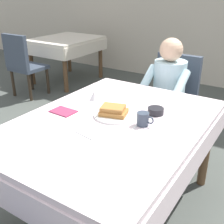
{
  "coord_description": "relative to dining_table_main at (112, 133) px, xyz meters",
  "views": [
    {
      "loc": [
        0.9,
        -1.39,
        1.54
      ],
      "look_at": [
        -0.01,
        0.02,
        0.79
      ],
      "focal_mm": 45.52,
      "sensor_mm": 36.0,
      "label": 1
    }
  ],
  "objects": [
    {
      "name": "dining_table_main",
      "position": [
        0.0,
        0.0,
        0.0
      ],
      "size": [
        1.12,
        1.52,
        0.74
      ],
      "color": "silver",
      "rests_on": "ground"
    },
    {
      "name": "diner_person",
      "position": [
        -0.03,
        1.01,
        0.02
      ],
      "size": [
        0.4,
        0.43,
        1.12
      ],
      "rotation": [
        0.0,
        0.0,
        3.14
      ],
      "color": "silver",
      "rests_on": "ground"
    },
    {
      "name": "breakfast_stack",
      "position": [
        -0.02,
        0.06,
        0.13
      ],
      "size": [
        0.2,
        0.17,
        0.06
      ],
      "color": "#A36B33",
      "rests_on": "plate_breakfast"
    },
    {
      "name": "chair_diner",
      "position": [
        -0.03,
        1.17,
        -0.12
      ],
      "size": [
        0.44,
        0.45,
        0.93
      ],
      "rotation": [
        0.0,
        0.0,
        3.14
      ],
      "color": "#384251",
      "rests_on": "ground"
    },
    {
      "name": "background_chair_empty",
      "position": [
        -2.37,
        1.29,
        -0.12
      ],
      "size": [
        0.44,
        0.45,
        0.93
      ],
      "color": "#384251",
      "rests_on": "ground"
    },
    {
      "name": "cup_coffee",
      "position": [
        0.2,
        0.05,
        0.13
      ],
      "size": [
        0.11,
        0.08,
        0.08
      ],
      "color": "#333D4C",
      "rests_on": "dining_table_main"
    },
    {
      "name": "knife_right_of_plate",
      "position": [
        0.17,
        0.05,
        0.09
      ],
      "size": [
        0.03,
        0.2,
        0.0
      ],
      "primitive_type": "cube",
      "rotation": [
        0.0,
        0.0,
        1.68
      ],
      "color": "silver",
      "rests_on": "dining_table_main"
    },
    {
      "name": "ground_plane",
      "position": [
        0.0,
        0.0,
        -0.65
      ],
      "size": [
        14.0,
        14.0,
        0.0
      ],
      "primitive_type": "plane",
      "color": "#474C47"
    },
    {
      "name": "fork_left_of_plate",
      "position": [
        -0.21,
        0.05,
        0.09
      ],
      "size": [
        0.02,
        0.18,
        0.0
      ],
      "primitive_type": "cube",
      "rotation": [
        0.0,
        0.0,
        1.51
      ],
      "color": "silver",
      "rests_on": "dining_table_main"
    },
    {
      "name": "syrup_pitcher",
      "position": [
        -0.31,
        0.23,
        0.13
      ],
      "size": [
        0.08,
        0.08,
        0.07
      ],
      "color": "silver",
      "rests_on": "dining_table_main"
    },
    {
      "name": "napkin_folded",
      "position": [
        -0.35,
        -0.07,
        0.09
      ],
      "size": [
        0.17,
        0.12,
        0.01
      ],
      "primitive_type": "cube",
      "rotation": [
        0.0,
        0.0,
        -0.03
      ],
      "color": "#8C2D4C",
      "rests_on": "dining_table_main"
    },
    {
      "name": "spoon_near_edge",
      "position": [
        -0.03,
        -0.26,
        0.09
      ],
      "size": [
        0.15,
        0.04,
        0.0
      ],
      "primitive_type": "cube",
      "rotation": [
        0.0,
        0.0,
        -0.18
      ],
      "color": "silver",
      "rests_on": "dining_table_main"
    },
    {
      "name": "bowl_butter",
      "position": [
        0.19,
        0.25,
        0.11
      ],
      "size": [
        0.11,
        0.11,
        0.04
      ],
      "primitive_type": "cylinder",
      "color": "black",
      "rests_on": "dining_table_main"
    },
    {
      "name": "background_table_far",
      "position": [
        -2.37,
        2.24,
        -0.03
      ],
      "size": [
        0.92,
        1.12,
        0.74
      ],
      "color": "silver",
      "rests_on": "ground"
    },
    {
      "name": "plate_breakfast",
      "position": [
        -0.02,
        0.07,
        0.1
      ],
      "size": [
        0.28,
        0.28,
        0.02
      ],
      "primitive_type": "cylinder",
      "color": "white",
      "rests_on": "dining_table_main"
    }
  ]
}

